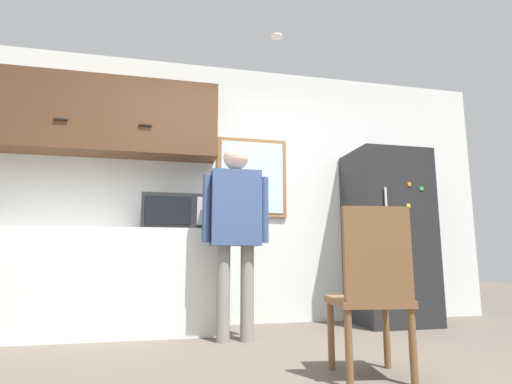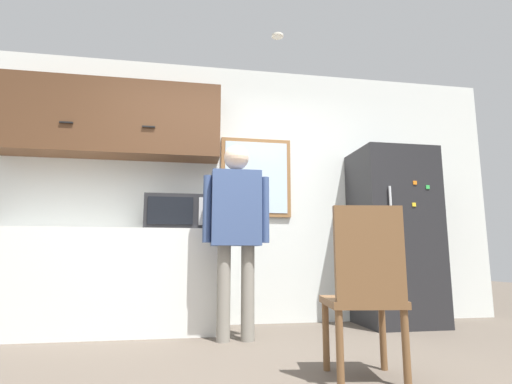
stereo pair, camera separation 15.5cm
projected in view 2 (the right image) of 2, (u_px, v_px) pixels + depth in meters
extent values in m
cube|color=silver|center=(227.00, 191.00, 4.18)|extent=(6.00, 0.06, 2.70)
cube|color=silver|center=(99.00, 281.00, 3.52)|extent=(2.10, 0.59, 0.91)
cube|color=#51331E|center=(112.00, 119.00, 3.90)|extent=(2.10, 0.32, 0.74)
cube|color=black|center=(66.00, 122.00, 3.65)|extent=(0.12, 0.01, 0.01)
cube|color=black|center=(149.00, 127.00, 3.77)|extent=(0.12, 0.01, 0.01)
cube|color=#232326|center=(177.00, 213.00, 3.68)|extent=(0.56, 0.39, 0.31)
cube|color=black|center=(170.00, 211.00, 3.48)|extent=(0.39, 0.01, 0.24)
cube|color=#B2B2B2|center=(203.00, 211.00, 3.53)|extent=(0.08, 0.01, 0.25)
cylinder|color=gray|center=(224.00, 293.00, 3.21)|extent=(0.11, 0.11, 0.75)
cylinder|color=gray|center=(248.00, 293.00, 3.24)|extent=(0.11, 0.11, 0.75)
cube|color=#384C7A|center=(236.00, 208.00, 3.34)|extent=(0.41, 0.23, 0.62)
sphere|color=beige|center=(237.00, 158.00, 3.41)|extent=(0.21, 0.21, 0.21)
cylinder|color=#384C7A|center=(207.00, 209.00, 3.30)|extent=(0.07, 0.07, 0.56)
cylinder|color=#384C7A|center=(265.00, 210.00, 3.37)|extent=(0.07, 0.07, 0.56)
cube|color=#232326|center=(394.00, 236.00, 4.03)|extent=(0.75, 0.64, 1.75)
cylinder|color=silver|center=(391.00, 219.00, 3.69)|extent=(0.02, 0.02, 0.61)
cube|color=yellow|center=(414.00, 205.00, 3.77)|extent=(0.04, 0.01, 0.04)
cube|color=orange|center=(415.00, 183.00, 3.81)|extent=(0.04, 0.01, 0.04)
cube|color=green|center=(428.00, 187.00, 3.82)|extent=(0.04, 0.01, 0.04)
cube|color=brown|center=(361.00, 302.00, 2.26)|extent=(0.46, 0.46, 0.04)
cylinder|color=brown|center=(383.00, 336.00, 2.40)|extent=(0.04, 0.04, 0.39)
cylinder|color=brown|center=(326.00, 336.00, 2.39)|extent=(0.04, 0.04, 0.39)
cylinder|color=brown|center=(406.00, 349.00, 2.06)|extent=(0.04, 0.04, 0.39)
cylinder|color=brown|center=(340.00, 349.00, 2.05)|extent=(0.04, 0.04, 0.39)
cube|color=brown|center=(369.00, 253.00, 2.12)|extent=(0.37, 0.09, 0.51)
cube|color=olive|center=(256.00, 177.00, 4.21)|extent=(0.74, 0.04, 0.84)
cube|color=silver|center=(256.00, 177.00, 4.19)|extent=(0.66, 0.01, 0.76)
cylinder|color=white|center=(278.00, 36.00, 3.68)|extent=(0.11, 0.11, 0.01)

